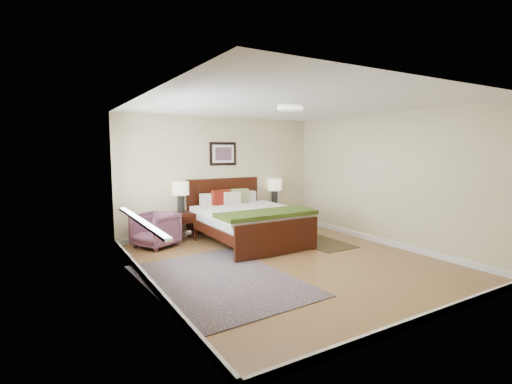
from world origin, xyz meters
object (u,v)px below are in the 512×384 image
bed (247,215)px  lamp_right (275,187)px  nightstand_right (275,214)px  armchair (155,230)px  lamp_left (181,191)px  rug_persian (219,280)px  nightstand_left (182,218)px

bed → lamp_right: size_ratio=3.57×
nightstand_right → armchair: 2.86m
lamp_left → lamp_right: size_ratio=1.00×
bed → lamp_left: (-1.03, 0.84, 0.45)m
nightstand_right → rug_persian: 3.59m
armchair → lamp_right: bearing=67.4°
nightstand_right → lamp_right: bearing=90.0°
bed → nightstand_right: bearing=34.4°
lamp_right → armchair: (-2.84, -0.27, -0.64)m
lamp_right → rug_persian: bearing=-136.1°
nightstand_left → lamp_left: size_ratio=0.93×
lamp_right → nightstand_left: bearing=-179.5°
rug_persian → bed: bearing=46.8°
nightstand_left → lamp_right: 2.30m
armchair → nightstand_left: bearing=84.6°
bed → rug_persian: size_ratio=0.82×
bed → lamp_left: bed is taller
nightstand_right → lamp_right: (-0.00, 0.01, 0.63)m
bed → nightstand_left: (-1.03, 0.82, -0.10)m
nightstand_right → armchair: armchair is taller
armchair → rug_persian: armchair is taller
armchair → lamp_left: bearing=86.2°
bed → lamp_right: (1.21, 0.84, 0.42)m
bed → nightstand_right: bed is taller
rug_persian → armchair: bearing=93.4°
bed → armchair: (-1.63, 0.57, -0.22)m
bed → armchair: bearing=160.7°
nightstand_right → nightstand_left: bearing=-179.8°
bed → nightstand_right: size_ratio=4.06×
lamp_left → lamp_right: 2.24m
lamp_left → rug_persian: lamp_left is taller
bed → rug_persian: bed is taller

